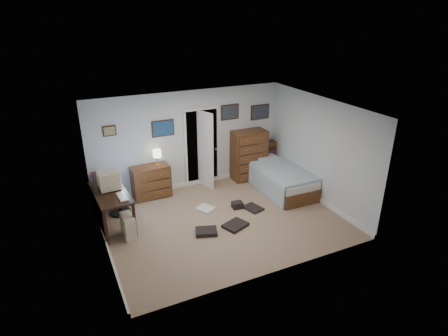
# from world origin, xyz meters

# --- Properties ---
(floor) EXTENTS (5.00, 4.00, 0.02)m
(floor) POSITION_xyz_m (0.00, 0.00, -0.01)
(floor) COLOR #9F866D
(floor) RESTS_ON ground
(computer_desk) EXTENTS (0.73, 1.44, 0.81)m
(computer_desk) POSITION_xyz_m (-2.30, 0.78, 0.62)
(computer_desk) COLOR black
(computer_desk) RESTS_ON floor
(crt_monitor) EXTENTS (0.44, 0.41, 0.39)m
(crt_monitor) POSITION_xyz_m (-2.18, 0.93, 1.01)
(crt_monitor) COLOR beige
(crt_monitor) RESTS_ON computer_desk
(keyboard) EXTENTS (0.19, 0.44, 0.03)m
(keyboard) POSITION_xyz_m (-2.02, 0.43, 0.83)
(keyboard) COLOR beige
(keyboard) RESTS_ON computer_desk
(pc_tower) EXTENTS (0.25, 0.47, 0.49)m
(pc_tower) POSITION_xyz_m (-2.00, 0.23, 0.24)
(pc_tower) COLOR beige
(pc_tower) RESTS_ON floor
(office_chair) EXTENTS (0.57, 0.57, 0.97)m
(office_chair) POSITION_xyz_m (-2.03, 1.29, 0.37)
(office_chair) COLOR black
(office_chair) RESTS_ON floor
(media_stack) EXTENTS (0.17, 0.17, 0.82)m
(media_stack) POSITION_xyz_m (-2.32, 1.92, 0.41)
(media_stack) COLOR maroon
(media_stack) RESTS_ON floor
(low_dresser) EXTENTS (0.93, 0.50, 0.81)m
(low_dresser) POSITION_xyz_m (-1.10, 1.77, 0.40)
(low_dresser) COLOR brown
(low_dresser) RESTS_ON floor
(table_lamp) EXTENTS (0.21, 0.21, 0.39)m
(table_lamp) POSITION_xyz_m (-0.90, 1.78, 1.10)
(table_lamp) COLOR gold
(table_lamp) RESTS_ON low_dresser
(doorway) EXTENTS (0.96, 1.12, 2.05)m
(doorway) POSITION_xyz_m (0.35, 2.27, 1.00)
(doorway) COLOR black
(doorway) RESTS_ON floor
(tall_dresser) EXTENTS (0.93, 0.57, 1.34)m
(tall_dresser) POSITION_xyz_m (1.60, 1.75, 0.67)
(tall_dresser) COLOR brown
(tall_dresser) RESTS_ON floor
(headboard_bookcase) EXTENTS (1.02, 0.30, 0.91)m
(headboard_bookcase) POSITION_xyz_m (2.51, 1.86, 0.48)
(headboard_bookcase) COLOR brown
(headboard_bookcase) RESTS_ON floor
(bed) EXTENTS (1.09, 2.00, 0.65)m
(bed) POSITION_xyz_m (1.98, 0.72, 0.31)
(bed) COLOR brown
(bed) RESTS_ON floor
(wall_posters) EXTENTS (4.38, 0.04, 0.60)m
(wall_posters) POSITION_xyz_m (0.57, 1.98, 1.75)
(wall_posters) COLOR #331E11
(wall_posters) RESTS_ON floor
(floor_clutter) EXTENTS (1.86, 1.46, 0.15)m
(floor_clutter) POSITION_xyz_m (0.07, -0.03, 0.04)
(floor_clutter) COLOR black
(floor_clutter) RESTS_ON floor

